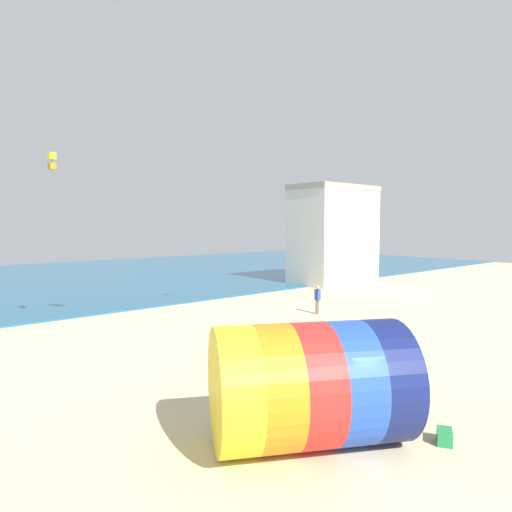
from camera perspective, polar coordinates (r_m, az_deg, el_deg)
ground_plane at (r=12.96m, az=12.15°, el=-21.20°), size 120.00×120.00×0.00m
giant_inflatable_tube at (r=11.83m, az=6.76°, el=-15.63°), size 5.62×4.99×3.06m
kite_handler at (r=13.85m, az=19.44°, el=-15.62°), size 0.42×0.40×1.76m
kite_yellow_box at (r=24.19m, az=-24.15°, el=10.77°), size 0.32×0.32×0.86m
bystander_near_water at (r=28.29m, az=7.70°, el=-5.37°), size 0.29×0.40×1.77m
promenade_building at (r=43.06m, az=9.67°, el=2.67°), size 8.17×4.68×9.07m
cooler_box at (r=13.17m, az=22.51°, el=-20.13°), size 0.63×0.57×0.36m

